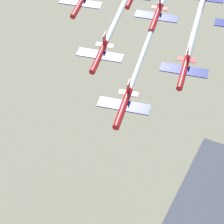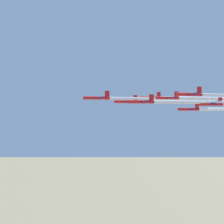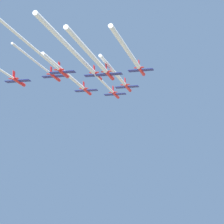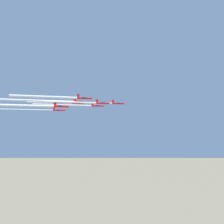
# 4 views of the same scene
# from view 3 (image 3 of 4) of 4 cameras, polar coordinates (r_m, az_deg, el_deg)

# --- Properties ---
(jet_0) EXTENTS (9.01, 9.27, 3.12)m
(jet_0) POSITION_cam_3_polar(r_m,az_deg,el_deg) (210.80, 0.35, 1.91)
(jet_0) COLOR red
(jet_1) EXTENTS (9.01, 9.27, 3.12)m
(jet_1) POSITION_cam_3_polar(r_m,az_deg,el_deg) (199.99, -2.77, 2.31)
(jet_1) COLOR red
(jet_2) EXTENTS (9.01, 9.27, 3.12)m
(jet_2) POSITION_cam_3_polar(r_m,az_deg,el_deg) (196.19, 1.64, 2.70)
(jet_2) COLOR red
(jet_3) EXTENTS (9.01, 9.27, 3.12)m
(jet_3) POSITION_cam_3_polar(r_m,az_deg,el_deg) (190.87, -6.21, 3.82)
(jet_3) COLOR red
(jet_4) EXTENTS (9.01, 9.27, 3.12)m
(jet_4) POSITION_cam_3_polar(r_m,az_deg,el_deg) (185.91, -1.64, 3.98)
(jet_4) COLOR red
(jet_5) EXTENTS (9.01, 9.27, 3.12)m
(jet_5) POSITION_cam_3_polar(r_m,az_deg,el_deg) (182.56, 3.14, 4.50)
(jet_5) COLOR red
(jet_6) EXTENTS (9.01, 9.27, 3.12)m
(jet_6) POSITION_cam_3_polar(r_m,az_deg,el_deg) (180.56, -10.07, 3.29)
(jet_6) COLOR red
(jet_7) EXTENTS (9.01, 9.27, 3.12)m
(jet_7) POSITION_cam_3_polar(r_m,az_deg,el_deg) (175.34, -5.33, 4.26)
(jet_7) COLOR red
(jet_8) EXTENTS (9.01, 9.27, 3.12)m
(jet_8) POSITION_cam_3_polar(r_m,az_deg,el_deg) (170.34, -0.33, 4.06)
(jet_8) COLOR red
(smoke_trail_0) EXTENTS (16.07, 46.86, 0.83)m
(smoke_trail_0) POSITION_cam_3_polar(r_m,az_deg,el_deg) (183.99, -1.81, 4.07)
(smoke_trail_0) COLOR white
(smoke_trail_1) EXTENTS (13.62, 38.69, 1.10)m
(smoke_trail_1) POSITION_cam_3_polar(r_m,az_deg,el_deg) (177.65, -5.08, 4.25)
(smoke_trail_1) COLOR white
(smoke_trail_2) EXTENTS (11.36, 31.90, 1.06)m
(smoke_trail_2) POSITION_cam_3_polar(r_m,az_deg,el_deg) (176.65, 0.15, 4.42)
(smoke_trail_2) COLOR white
(smoke_trail_3) EXTENTS (10.48, 30.16, 0.70)m
(smoke_trail_3) POSITION_cam_3_polar(r_m,az_deg,el_deg) (173.11, -8.52, 5.61)
(smoke_trail_3) COLOR white
(smoke_trail_4) EXTENTS (17.56, 50.03, 1.36)m
(smoke_trail_4) POSITION_cam_3_polar(r_m,az_deg,el_deg) (158.35, -4.67, 6.99)
(smoke_trail_4) COLOR white
(smoke_trail_5) EXTENTS (13.08, 36.37, 1.37)m
(smoke_trail_5) POSITION_cam_3_polar(r_m,az_deg,el_deg) (160.99, 1.52, 6.84)
(smoke_trail_5) COLOR white
(smoke_trail_7) EXTENTS (16.06, 46.88, 0.81)m
(smoke_trail_7) POSITION_cam_3_polar(r_m,az_deg,el_deg) (149.91, -9.04, 7.31)
(smoke_trail_7) COLOR white
(smoke_trail_8) EXTENTS (13.07, 36.42, 1.33)m
(smoke_trail_8) POSITION_cam_3_polar(r_m,az_deg,el_deg) (149.06, -2.59, 6.52)
(smoke_trail_8) COLOR white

